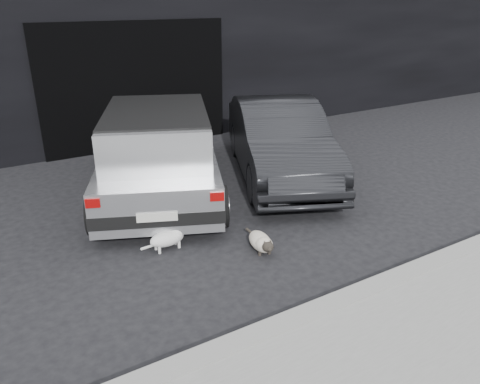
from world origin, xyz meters
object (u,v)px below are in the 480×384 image
second_car (279,140)px  cat_siamese (262,242)px  cat_white (169,237)px  silver_hatchback (159,149)px

second_car → cat_siamese: bearing=-105.9°
second_car → cat_white: second_car is taller
cat_white → second_car: bearing=116.4°
second_car → cat_siamese: 2.84m
second_car → cat_white: (-2.77, -1.47, -0.51)m
cat_siamese → cat_white: cat_white is taller
cat_siamese → cat_white: bearing=-21.9°
second_car → cat_white: bearing=-128.1°
second_car → cat_white: size_ratio=5.86×
second_car → silver_hatchback: bearing=-163.5°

